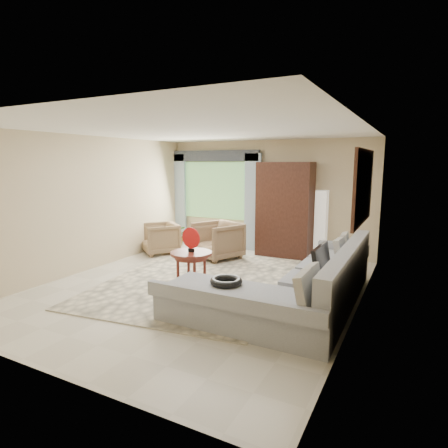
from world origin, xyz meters
The scene contains 17 objects.
ground centered at (0.00, 0.00, 0.00)m, with size 6.00×6.00×0.00m, color silver.
area_rug centered at (-0.20, 0.23, 0.01)m, with size 3.00×4.00×0.02m, color #F5E6C2.
sectional_sofa centered at (1.78, -0.18, 0.28)m, with size 2.30×3.46×0.90m.
tv_screen centered at (2.05, -0.17, 0.72)m, with size 0.06×0.74×0.48m, color black.
garden_hose centered at (1.00, -1.03, 0.55)m, with size 0.43×0.43×0.09m, color black.
coffee_table centered at (-0.01, -0.30, 0.35)m, with size 0.67×0.67×0.67m.
red_disc centered at (-0.01, -0.30, 0.90)m, with size 0.34×0.34×0.03m, color red.
armchair_left centered at (-2.05, 1.58, 0.36)m, with size 0.76×0.78×0.71m, color #937150.
armchair_right centered at (-0.64, 1.77, 0.41)m, with size 0.87×0.89×0.81m, color #815E46.
potted_plant centered at (-2.17, 2.50, 0.25)m, with size 0.46×0.40×0.51m, color #999999.
armoire centered at (0.55, 2.72, 1.05)m, with size 1.20×0.55×2.10m, color black.
floor_lamp centered at (1.35, 2.78, 0.75)m, with size 0.24×0.24×1.50m, color silver.
window centered at (-1.35, 2.97, 1.40)m, with size 1.80×0.04×1.40m, color #669E59.
curtain_left centered at (-2.40, 2.88, 1.15)m, with size 0.40×0.08×2.30m, color #9EB7CC.
curtain_right centered at (-0.30, 2.88, 1.15)m, with size 0.40×0.08×2.30m, color #9EB7CC.
valance centered at (-1.35, 2.90, 2.25)m, with size 2.40×0.12×0.26m, color #1E232D.
wall_mirror centered at (2.46, 0.35, 1.75)m, with size 0.05×1.70×1.05m.
Camera 1 is at (3.16, -5.25, 2.09)m, focal length 30.00 mm.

